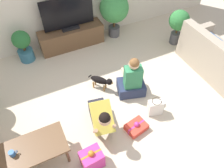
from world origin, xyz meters
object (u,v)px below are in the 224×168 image
at_px(tv_console, 72,37).
at_px(tv, 68,15).
at_px(potted_plant_back_right, 114,9).
at_px(dog, 101,81).
at_px(gift_box_a, 136,127).
at_px(sofa_right, 218,60).
at_px(potted_plant_corner_right, 179,23).
at_px(potted_plant_back_left, 23,45).
at_px(gift_box_b, 92,159).
at_px(mug, 12,153).
at_px(person_sitting, 132,81).
at_px(person_kneeling, 101,116).
at_px(coffee_table, 31,150).
at_px(gift_bag_a, 155,107).

distance_m(tv_console, tv, 0.59).
bearing_deg(potted_plant_back_right, dog, -123.76).
bearing_deg(gift_box_a, dog, 97.80).
xyz_separation_m(sofa_right, potted_plant_corner_right, (-0.15, 1.23, 0.25)).
xyz_separation_m(potted_plant_back_left, gift_box_b, (0.41, -2.94, -0.24)).
height_order(potted_plant_back_left, mug, potted_plant_back_left).
bearing_deg(gift_box_b, person_sitting, 39.38).
distance_m(potted_plant_back_right, person_kneeling, 2.82).
distance_m(person_kneeling, gift_box_a, 0.67).
bearing_deg(potted_plant_corner_right, gift_box_a, -140.24).
xyz_separation_m(tv_console, mug, (-1.70, -2.57, 0.23)).
distance_m(person_sitting, mug, 2.34).
distance_m(coffee_table, gift_box_a, 1.72).
relative_size(coffee_table, mug, 8.44).
bearing_deg(tv, mug, -123.43).
distance_m(potted_plant_back_left, person_sitting, 2.54).
xyz_separation_m(person_sitting, mug, (-2.25, -0.61, 0.15)).
height_order(coffee_table, potted_plant_back_left, potted_plant_back_left).
bearing_deg(person_kneeling, dog, 76.02).
height_order(potted_plant_corner_right, dog, potted_plant_corner_right).
bearing_deg(potted_plant_back_right, tv_console, 177.43).
bearing_deg(coffee_table, tv, 60.47).
bearing_deg(person_sitting, potted_plant_back_right, -89.95).
distance_m(tv_console, mug, 3.09).
height_order(coffee_table, gift_bag_a, coffee_table).
height_order(tv, potted_plant_back_left, tv).
bearing_deg(tv, gift_bag_a, -74.93).
distance_m(person_sitting, gift_box_a, 0.89).
distance_m(dog, gift_box_a, 1.15).
bearing_deg(tv_console, potted_plant_corner_right, -22.89).
bearing_deg(person_kneeling, potted_plant_corner_right, 39.14).
relative_size(potted_plant_corner_right, gift_box_a, 2.16).
distance_m(sofa_right, potted_plant_back_right, 2.60).
bearing_deg(coffee_table, potted_plant_corner_right, 22.75).
bearing_deg(gift_bag_a, gift_box_b, -163.88).
xyz_separation_m(potted_plant_back_right, gift_bag_a, (-0.42, -2.54, -0.57)).
bearing_deg(gift_box_b, sofa_right, 13.65).
xyz_separation_m(potted_plant_back_left, gift_bag_a, (1.81, -2.54, -0.25)).
height_order(sofa_right, dog, sofa_right).
relative_size(tv_console, mug, 12.71).
relative_size(gift_bag_a, mug, 2.86).
bearing_deg(person_kneeling, sofa_right, 14.91).
xyz_separation_m(tv, dog, (0.07, -1.62, -0.61)).
relative_size(sofa_right, gift_bag_a, 5.15).
xyz_separation_m(potted_plant_back_left, mug, (-0.58, -2.52, 0.06)).
bearing_deg(dog, potted_plant_corner_right, -26.10).
height_order(tv_console, person_kneeling, person_kneeling).
height_order(potted_plant_back_right, person_kneeling, potted_plant_back_right).
distance_m(potted_plant_back_right, gift_box_b, 3.50).
relative_size(coffee_table, gift_box_b, 2.49).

